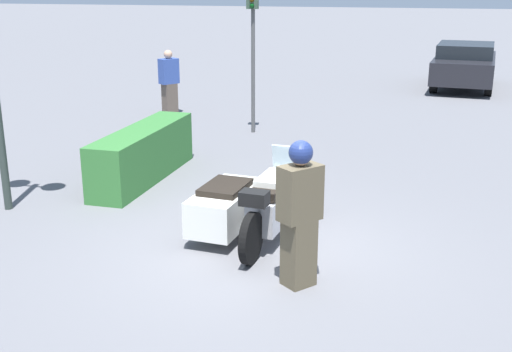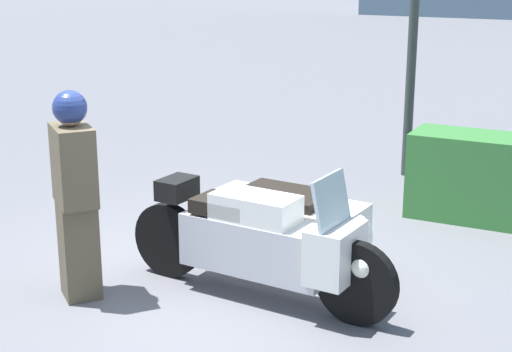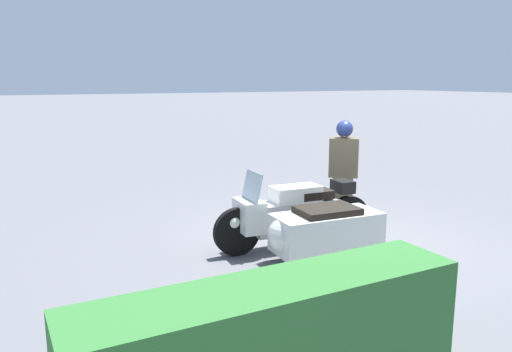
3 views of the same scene
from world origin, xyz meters
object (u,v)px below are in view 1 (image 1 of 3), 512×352
at_px(parked_car_background, 464,64).
at_px(police_motorcycle, 249,202).
at_px(traffic_light_near, 253,40).
at_px(pedestrian_bystander, 169,82).
at_px(hedge_bush_curbside, 143,154).
at_px(officer_rider, 300,211).

bearing_deg(parked_car_background, police_motorcycle, 171.43).
distance_m(traffic_light_near, pedestrian_bystander, 3.36).
xyz_separation_m(police_motorcycle, pedestrian_bystander, (7.56, 4.38, 0.39)).
bearing_deg(pedestrian_bystander, parked_car_background, -104.01).
distance_m(police_motorcycle, parked_car_background, 14.64).
xyz_separation_m(hedge_bush_curbside, parked_car_background, (12.27, -5.86, 0.31)).
height_order(hedge_bush_curbside, traffic_light_near, traffic_light_near).
xyz_separation_m(traffic_light_near, parked_car_background, (8.18, -4.98, -1.36)).
distance_m(hedge_bush_curbside, traffic_light_near, 4.51).
bearing_deg(hedge_bush_curbside, traffic_light_near, -12.22).
xyz_separation_m(officer_rider, traffic_light_near, (7.47, 2.66, 1.21)).
bearing_deg(parked_car_background, traffic_light_near, 153.21).
bearing_deg(police_motorcycle, officer_rider, -139.77).
relative_size(hedge_bush_curbside, traffic_light_near, 0.96).
xyz_separation_m(traffic_light_near, pedestrian_bystander, (1.48, 2.72, -1.29)).
relative_size(officer_rider, hedge_bush_curbside, 0.56).
height_order(officer_rider, hedge_bush_curbside, officer_rider).
distance_m(hedge_bush_curbside, parked_car_background, 13.60).
height_order(police_motorcycle, hedge_bush_curbside, police_motorcycle).
xyz_separation_m(police_motorcycle, officer_rider, (-1.39, -1.00, 0.46)).
distance_m(officer_rider, pedestrian_bystander, 10.45).
relative_size(hedge_bush_curbside, pedestrian_bystander, 1.82).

